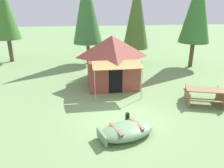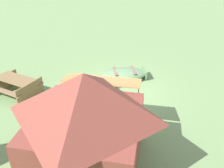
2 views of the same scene
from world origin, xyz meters
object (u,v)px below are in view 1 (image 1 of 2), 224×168
Objects in this scene: cooler_box at (130,87)px; pine_tree_back_right at (87,8)px; beached_rowboat at (126,130)px; canvas_cabin_tent at (112,60)px; pine_tree_far_center at (197,8)px; picnic_table at (204,94)px; pine_tree_side at (4,10)px; fuel_can at (127,117)px; pine_tree_back_left at (137,13)px.

cooler_box is 7.94m from pine_tree_back_right.
cooler_box is at bearing 77.32° from beached_rowboat.
canvas_cabin_tent is 0.59× the size of pine_tree_far_center.
beached_rowboat is at bearing -91.37° from canvas_cabin_tent.
pine_tree_far_center is at bearing 70.08° from picnic_table.
picnic_table is 0.31× the size of pine_tree_far_center.
pine_tree_side reaches higher than beached_rowboat.
pine_tree_far_center reaches higher than pine_tree_side.
fuel_can is 10.47m from pine_tree_back_left.
canvas_cabin_tent is 6.10m from pine_tree_back_right.
beached_rowboat is 1.17× the size of picnic_table.
picnic_table is 16.19m from pine_tree_side.
picnic_table reaches higher than fuel_can.
beached_rowboat is 0.38× the size of pine_tree_back_left.
pine_tree_back_left is 0.96× the size of pine_tree_far_center.
picnic_table is at bearing -56.57° from pine_tree_back_right.
canvas_cabin_tent is 5.51m from picnic_table.
pine_tree_back_left reaches higher than cooler_box.
fuel_can is 10.83m from pine_tree_back_right.
pine_tree_side is at bearing 167.43° from pine_tree_back_right.
pine_tree_back_left is 0.94× the size of pine_tree_back_right.
pine_tree_far_center reaches higher than beached_rowboat.
pine_tree_back_right is (-3.85, 0.42, 0.41)m from pine_tree_back_left.
fuel_can is 0.06× the size of pine_tree_side.
pine_tree_back_left is 1.02× the size of pine_tree_side.
fuel_can is 11.13m from pine_tree_far_center.
canvas_cabin_tent reaches higher than picnic_table.
fuel_can is at bearing -81.63° from pine_tree_back_right.
beached_rowboat is 11.52m from pine_tree_back_left.
pine_tree_far_center is at bearing -13.65° from pine_tree_back_right.
pine_tree_back_right is (-1.34, 5.22, 2.86)m from canvas_cabin_tent.
picnic_table is 10.94m from pine_tree_back_right.
beached_rowboat is 5.07m from picnic_table.
pine_tree_back_left is at bearing 75.92° from beached_rowboat.
picnic_table is 0.30× the size of pine_tree_back_right.
pine_tree_side is (-8.02, 11.32, 4.04)m from fuel_can.
fuel_can is at bearing -129.62° from pine_tree_far_center.
beached_rowboat is 0.36× the size of pine_tree_far_center.
pine_tree_side is at bearing 140.69° from picnic_table.
canvas_cabin_tent reaches higher than cooler_box.
pine_tree_side is (-10.41, 1.88, 0.22)m from pine_tree_back_left.
pine_tree_back_right is at bearing 123.43° from picnic_table.
canvas_cabin_tent is at bearing -117.58° from pine_tree_back_left.
cooler_box is at bearing -142.76° from pine_tree_far_center.
pine_tree_back_right reaches higher than pine_tree_side.
pine_tree_far_center is at bearing 37.24° from cooler_box.
canvas_cabin_tent is 7.97m from pine_tree_far_center.
beached_rowboat reaches higher than cooler_box.
fuel_can is 0.06× the size of pine_tree_back_left.
picnic_table is at bearing -39.31° from pine_tree_side.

